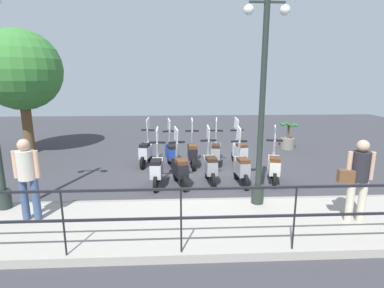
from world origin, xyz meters
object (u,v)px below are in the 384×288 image
Objects in this scene: scooter_near_4 at (157,169)px; scooter_far_1 at (216,152)px; pedestrian_with_bag at (358,175)px; scooter_far_0 at (239,151)px; tree_large at (21,71)px; lamp_post_near at (262,113)px; scooter_near_0 at (274,166)px; pedestrian_distant at (27,174)px; scooter_near_3 at (180,168)px; scooter_far_4 at (146,151)px; scooter_far_2 at (193,152)px; scooter_near_1 at (241,167)px; scooter_far_3 at (171,153)px; potted_palm at (288,138)px; scooter_near_2 at (210,166)px.

scooter_near_4 and scooter_far_1 have the same top height.
pedestrian_with_bag reaches higher than scooter_far_0.
lamp_post_near is at bearing -126.12° from tree_large.
tree_large is 2.94× the size of scooter_near_0.
pedestrian_distant is 3.60m from scooter_near_3.
tree_large is at bearing 78.41° from scooter_far_4.
scooter_far_2 is at bearing 67.08° from scooter_near_0.
tree_large is 6.85m from scooter_near_4.
pedestrian_with_bag is at bearing -120.03° from scooter_near_4.
pedestrian_with_bag is at bearing -145.45° from scooter_far_1.
scooter_near_1 and scooter_far_3 have the same top height.
scooter_near_0 is (2.59, 0.71, -0.60)m from pedestrian_with_bag.
scooter_near_4 is (1.54, 2.28, -1.64)m from lamp_post_near.
pedestrian_distant is at bearing 125.73° from scooter_near_0.
scooter_far_3 is at bearing 81.55° from scooter_far_0.
scooter_near_1 is 2.06m from scooter_far_2.
scooter_near_3 reaches higher than potted_palm.
scooter_near_3 is 1.00× the size of scooter_far_1.
scooter_near_2 and scooter_far_1 have the same top height.
scooter_near_0 is 1.00× the size of scooter_far_4.
scooter_near_4 is at bearing 148.59° from scooter_far_2.
tree_large is (5.91, 2.80, 1.98)m from pedestrian_distant.
scooter_far_4 is at bearing 50.51° from scooter_near_1.
pedestrian_with_bag is 1.03× the size of scooter_far_3.
scooter_far_3 is (-0.01, 0.68, 0.00)m from scooter_far_2.
scooter_far_0 is at bearing 33.79° from scooter_near_0.
scooter_near_2 is at bearing 26.22° from lamp_post_near.
pedestrian_distant is at bearing 92.79° from pedestrian_with_bag.
scooter_far_1 is (1.70, 0.47, 0.00)m from scooter_near_1.
scooter_far_1 is at bearing -49.47° from scooter_near_3.
pedestrian_with_bag is 4.64m from scooter_near_4.
tree_large is 2.94× the size of scooter_far_4.
lamp_post_near reaches higher than scooter_near_1.
potted_palm is at bearing -26.04° from lamp_post_near.
scooter_near_3 is at bearing 176.16° from scooter_far_3.
scooter_far_0 is 1.00× the size of scooter_far_4.
pedestrian_distant reaches higher than scooter_far_1.
lamp_post_near is at bearing -163.16° from scooter_far_1.
scooter_near_0 is 1.74m from scooter_near_2.
tree_large reaches higher than pedestrian_distant.
scooter_near_1 is (-0.07, 0.91, 0.00)m from scooter_near_0.
scooter_far_2 is at bearing -109.25° from tree_large.
scooter_far_0 is at bearing -52.79° from scooter_near_4.
pedestrian_distant is 5.60m from scooter_far_1.
potted_palm is 0.69× the size of scooter_near_4.
scooter_near_2 is (1.73, 0.85, -1.64)m from lamp_post_near.
scooter_far_0 and scooter_far_2 have the same top height.
scooter_near_3 and scooter_far_2 have the same top height.
potted_palm is at bearing -3.26° from pedestrian_with_bag.
scooter_far_2 is (-0.04, 0.75, 0.00)m from scooter_far_1.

